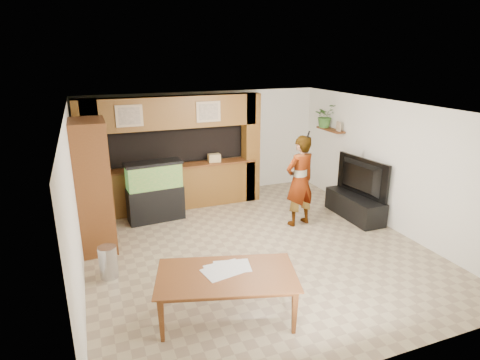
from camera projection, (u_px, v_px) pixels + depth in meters
name	position (u px, v px, depth m)	size (l,w,h in m)	color
floor	(254.00, 247.00, 7.56)	(6.50, 6.50, 0.00)	tan
ceiling	(255.00, 108.00, 6.77)	(6.50, 6.50, 0.00)	white
wall_back	(203.00, 144.00, 10.05)	(6.00, 6.00, 0.00)	white
wall_left	(75.00, 203.00, 6.13)	(6.50, 6.50, 0.00)	white
wall_right	(389.00, 165.00, 8.20)	(6.50, 6.50, 0.00)	white
partition	(171.00, 152.00, 9.18)	(4.20, 0.99, 2.60)	brown
wall_clock	(73.00, 150.00, 6.85)	(0.05, 0.25, 0.25)	black
wall_shelf	(331.00, 130.00, 9.76)	(0.25, 0.90, 0.04)	brown
pantry_cabinet	(93.00, 186.00, 7.21)	(0.60, 0.98, 2.39)	brown
trash_can	(108.00, 262.00, 6.46)	(0.29, 0.29, 0.54)	#B2B2B7
aquarium	(155.00, 192.00, 8.59)	(1.18, 0.44, 1.31)	black
tv_stand	(355.00, 206.00, 8.86)	(0.55, 1.50, 0.50)	black
television	(357.00, 177.00, 8.66)	(1.44, 0.19, 0.83)	black
photo_frame	(339.00, 127.00, 9.44)	(0.03, 0.17, 0.22)	tan
potted_plant	(325.00, 116.00, 9.87)	(0.52, 0.45, 0.57)	#386829
person	(300.00, 181.00, 8.28)	(0.70, 0.46, 1.92)	#8F6A4E
microphone	(308.00, 135.00, 7.85)	(0.04, 0.04, 0.16)	black
dining_table	(227.00, 297.00, 5.43)	(1.87, 1.04, 0.66)	brown
newspaper_a	(224.00, 268.00, 5.51)	(0.50, 0.36, 0.01)	silver
newspaper_b	(223.00, 271.00, 5.44)	(0.52, 0.38, 0.01)	silver
newspaper_c	(232.00, 266.00, 5.56)	(0.50, 0.36, 0.01)	silver
counter_box	(214.00, 158.00, 9.40)	(0.28, 0.19, 0.19)	tan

